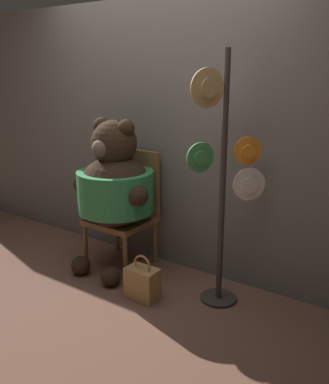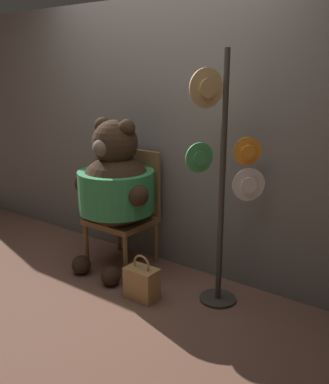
{
  "view_description": "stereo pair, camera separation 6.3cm",
  "coord_description": "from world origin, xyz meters",
  "px_view_note": "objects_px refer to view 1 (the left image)",
  "views": [
    {
      "loc": [
        2.14,
        -2.37,
        1.71
      ],
      "look_at": [
        0.28,
        0.26,
        0.78
      ],
      "focal_mm": 40.0,
      "sensor_mm": 36.0,
      "label": 1
    },
    {
      "loc": [
        2.19,
        -2.33,
        1.71
      ],
      "look_at": [
        0.28,
        0.26,
        0.78
      ],
      "focal_mm": 40.0,
      "sensor_mm": 36.0,
      "label": 2
    }
  ],
  "objects_px": {
    "handbag_on_ground": "(142,283)",
    "teddy_bear": "(115,186)",
    "hat_display_rack": "(224,182)",
    "chair": "(127,206)"
  },
  "relations": [
    {
      "from": "handbag_on_ground",
      "to": "teddy_bear",
      "type": "bearing_deg",
      "value": 150.47
    },
    {
      "from": "teddy_bear",
      "to": "hat_display_rack",
      "type": "xyz_separation_m",
      "value": [
        1.01,
        0.03,
        0.18
      ]
    },
    {
      "from": "teddy_bear",
      "to": "chair",
      "type": "bearing_deg",
      "value": 98.04
    },
    {
      "from": "teddy_bear",
      "to": "handbag_on_ground",
      "type": "relative_size",
      "value": 3.66
    },
    {
      "from": "chair",
      "to": "handbag_on_ground",
      "type": "distance_m",
      "value": 0.81
    },
    {
      "from": "teddy_bear",
      "to": "handbag_on_ground",
      "type": "bearing_deg",
      "value": -29.53
    },
    {
      "from": "chair",
      "to": "handbag_on_ground",
      "type": "bearing_deg",
      "value": -40.88
    },
    {
      "from": "handbag_on_ground",
      "to": "hat_display_rack",
      "type": "bearing_deg",
      "value": 32.51
    },
    {
      "from": "chair",
      "to": "teddy_bear",
      "type": "distance_m",
      "value": 0.29
    },
    {
      "from": "chair",
      "to": "handbag_on_ground",
      "type": "height_order",
      "value": "chair"
    }
  ]
}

